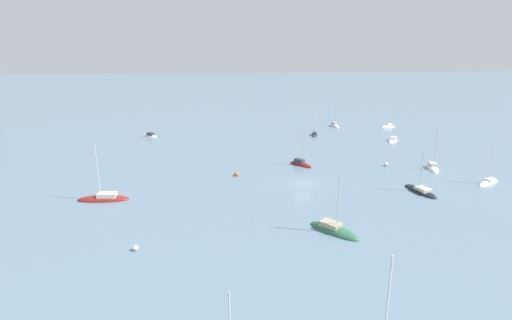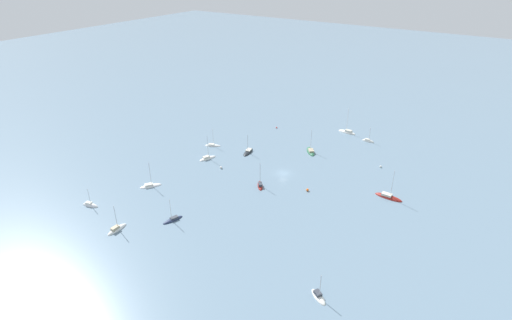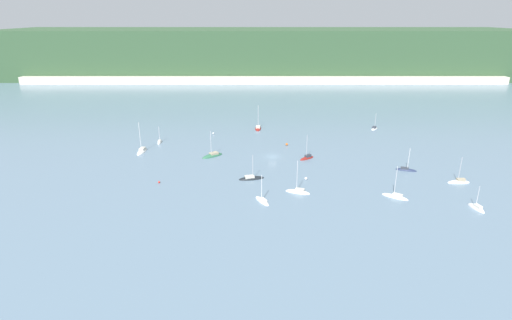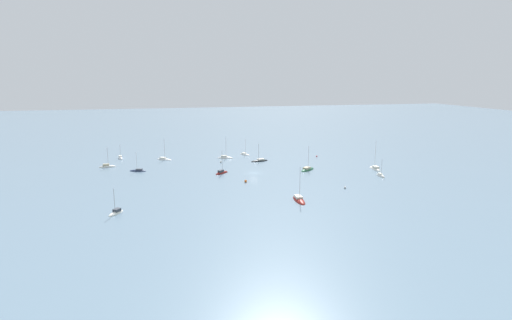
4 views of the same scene
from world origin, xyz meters
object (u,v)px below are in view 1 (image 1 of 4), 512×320
at_px(sailboat_2, 433,168).
at_px(mooring_buoy_1, 386,164).
at_px(sailboat_1, 301,165).
at_px(sailboat_7, 334,231).
at_px(sailboat_6, 420,192).
at_px(sailboat_0, 104,199).
at_px(sailboat_11, 388,127).
at_px(sailboat_5, 150,136).
at_px(sailboat_9, 314,135).
at_px(sailboat_12, 393,141).
at_px(mooring_buoy_2, 135,248).
at_px(sailboat_10, 335,126).
at_px(mooring_buoy_3, 236,174).
at_px(sailboat_3, 488,183).

height_order(sailboat_2, mooring_buoy_1, sailboat_2).
relative_size(sailboat_1, sailboat_7, 0.91).
bearing_deg(sailboat_2, sailboat_6, -17.16).
xyz_separation_m(sailboat_0, sailboat_11, (50.17, -68.49, -0.02)).
distance_m(sailboat_5, sailboat_9, 43.85).
relative_size(sailboat_1, sailboat_9, 1.15).
height_order(sailboat_7, sailboat_12, sailboat_7).
distance_m(sailboat_12, mooring_buoy_2, 74.17).
relative_size(sailboat_7, sailboat_11, 1.44).
bearing_deg(sailboat_2, sailboat_10, -152.45).
distance_m(sailboat_2, sailboat_11, 41.40).
distance_m(sailboat_6, mooring_buoy_1, 14.85).
bearing_deg(sailboat_9, mooring_buoy_3, 162.04).
xyz_separation_m(sailboat_2, sailboat_3, (-9.09, -5.08, -0.04)).
height_order(sailboat_3, mooring_buoy_1, sailboat_3).
xyz_separation_m(sailboat_6, mooring_buoy_1, (14.84, -0.65, 0.30)).
relative_size(sailboat_2, sailboat_6, 1.23).
relative_size(sailboat_3, sailboat_6, 0.98).
relative_size(sailboat_0, mooring_buoy_2, 14.71).
distance_m(sailboat_1, sailboat_3, 33.32).
xyz_separation_m(sailboat_5, sailboat_9, (-3.05, -43.75, -0.04)).
relative_size(sailboat_7, mooring_buoy_1, 12.09).
xyz_separation_m(sailboat_5, mooring_buoy_2, (-62.32, -7.15, 0.21)).
xyz_separation_m(sailboat_3, sailboat_6, (-2.78, 13.93, 0.00)).
height_order(sailboat_1, sailboat_2, sailboat_2).
bearing_deg(sailboat_11, mooring_buoy_1, 50.45).
bearing_deg(sailboat_12, mooring_buoy_1, 7.43).
height_order(sailboat_1, sailboat_12, sailboat_12).
xyz_separation_m(sailboat_2, sailboat_5, (35.72, 58.91, 0.01)).
height_order(sailboat_5, mooring_buoy_1, sailboat_5).
xyz_separation_m(sailboat_10, sailboat_12, (-19.91, -8.89, -0.01)).
distance_m(sailboat_1, sailboat_5, 45.57).
relative_size(sailboat_3, sailboat_12, 0.85).
xyz_separation_m(sailboat_0, sailboat_2, (9.76, -59.49, 0.02)).
distance_m(sailboat_2, sailboat_6, 14.81).
bearing_deg(sailboat_3, mooring_buoy_3, -40.30).
bearing_deg(sailboat_10, mooring_buoy_2, -33.85).
height_order(sailboat_10, mooring_buoy_2, sailboat_10).
bearing_deg(sailboat_7, sailboat_6, 85.47).
distance_m(sailboat_7, sailboat_9, 58.32).
distance_m(sailboat_0, sailboat_5, 45.48).
bearing_deg(sailboat_2, mooring_buoy_3, -70.35).
xyz_separation_m(sailboat_1, mooring_buoy_3, (-5.36, 13.29, 0.26)).
relative_size(sailboat_0, sailboat_12, 1.15).
bearing_deg(sailboat_6, sailboat_12, -31.21).
height_order(sailboat_10, sailboat_12, sailboat_12).
relative_size(sailboat_2, sailboat_9, 1.26).
bearing_deg(sailboat_0, sailboat_10, -132.62).
xyz_separation_m(sailboat_9, mooring_buoy_2, (-59.27, 36.59, 0.24)).
relative_size(mooring_buoy_1, mooring_buoy_2, 1.13).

